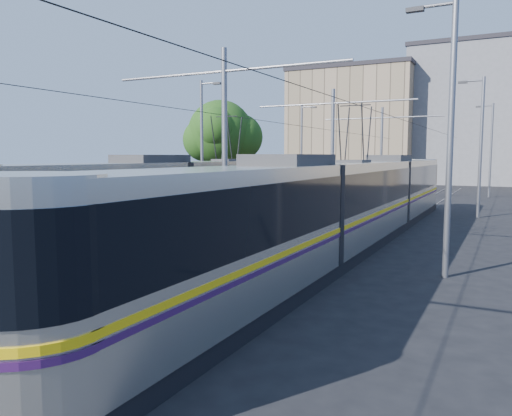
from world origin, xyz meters
The scene contains 13 objects.
ground centered at (0.00, 0.00, 0.00)m, with size 160.00×160.00×0.00m, color black.
platform centered at (0.00, 17.00, 0.15)m, with size 4.00×50.00×0.30m, color gray.
tactile_strip_left centered at (-1.45, 17.00, 0.30)m, with size 0.70×50.00×0.01m, color gray.
tactile_strip_right centered at (1.45, 17.00, 0.30)m, with size 0.70×50.00×0.01m, color gray.
rails centered at (0.00, 17.00, 0.02)m, with size 8.71×70.00×0.03m.
tram_left centered at (-3.60, 14.29, 1.71)m, with size 2.43×29.44×5.50m.
tram_right centered at (3.60, 11.84, 1.86)m, with size 2.43×32.07×5.50m.
catenary centered at (0.00, 14.15, 4.52)m, with size 9.20×70.00×7.00m.
street_lamps centered at (0.00, 21.00, 4.18)m, with size 15.18×38.22×8.00m.
shelter centered at (1.12, 14.56, 1.40)m, with size 0.77×1.05×2.10m.
tree centered at (-9.54, 24.25, 5.13)m, with size 5.22×4.83×7.58m.
building_left centered at (-10.00, 60.00, 7.56)m, with size 16.32×12.24×15.11m.
building_centre centered at (6.00, 64.00, 8.73)m, with size 18.36×14.28×17.45m.
Camera 1 is at (9.08, -7.35, 3.56)m, focal length 35.00 mm.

